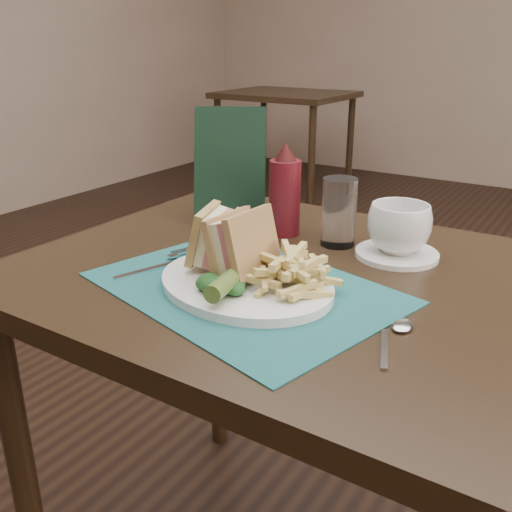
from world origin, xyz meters
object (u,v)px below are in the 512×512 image
(placemat, at_px, (244,288))
(coffee_cup, at_px, (399,228))
(table_bg_left, at_px, (285,144))
(check_presenter, at_px, (230,166))
(table_main, at_px, (281,441))
(drinking_glass, at_px, (339,212))
(ketchup_bottle, at_px, (285,189))
(saucer, at_px, (397,254))
(sandwich_half_b, at_px, (232,241))
(plate, at_px, (246,284))
(sandwich_half_a, at_px, (203,236))

(placemat, bearing_deg, coffee_cup, 59.78)
(table_bg_left, bearing_deg, check_presenter, -62.24)
(table_main, distance_m, drinking_glass, 0.47)
(table_main, relative_size, ketchup_bottle, 4.84)
(ketchup_bottle, bearing_deg, saucer, -0.68)
(sandwich_half_b, bearing_deg, drinking_glass, 79.11)
(sandwich_half_b, bearing_deg, plate, -16.31)
(table_main, xyz_separation_m, ketchup_bottle, (-0.09, 0.15, 0.47))
(placemat, xyz_separation_m, sandwich_half_b, (-0.03, 0.01, 0.07))
(coffee_cup, xyz_separation_m, check_presenter, (-0.38, 0.02, 0.07))
(saucer, bearing_deg, coffee_cup, 0.00)
(ketchup_bottle, bearing_deg, coffee_cup, -0.68)
(placemat, height_order, drinking_glass, drinking_glass)
(sandwich_half_a, bearing_deg, table_main, 26.92)
(sandwich_half_a, height_order, saucer, sandwich_half_a)
(table_main, height_order, drinking_glass, drinking_glass)
(saucer, height_order, ketchup_bottle, ketchup_bottle)
(placemat, height_order, ketchup_bottle, ketchup_bottle)
(table_bg_left, bearing_deg, sandwich_half_a, -62.35)
(table_bg_left, distance_m, drinking_glass, 3.30)
(table_main, relative_size, check_presenter, 3.65)
(coffee_cup, distance_m, check_presenter, 0.39)
(saucer, distance_m, ketchup_bottle, 0.25)
(plate, height_order, ketchup_bottle, ketchup_bottle)
(table_main, height_order, placemat, placemat)
(ketchup_bottle, bearing_deg, plate, -72.17)
(table_main, bearing_deg, check_presenter, 144.26)
(plate, bearing_deg, placemat, 168.34)
(plate, height_order, check_presenter, check_presenter)
(table_bg_left, height_order, saucer, saucer)
(sandwich_half_b, height_order, drinking_glass, drinking_glass)
(plate, distance_m, sandwich_half_b, 0.07)
(saucer, bearing_deg, placemat, -120.22)
(sandwich_half_a, height_order, check_presenter, check_presenter)
(placemat, distance_m, drinking_glass, 0.28)
(plate, height_order, sandwich_half_b, sandwich_half_b)
(table_bg_left, bearing_deg, sandwich_half_b, -61.47)
(sandwich_half_b, xyz_separation_m, coffee_cup, (0.18, 0.26, -0.02))
(table_main, height_order, table_bg_left, same)
(coffee_cup, bearing_deg, check_presenter, 177.44)
(saucer, relative_size, coffee_cup, 1.33)
(plate, xyz_separation_m, check_presenter, (-0.23, 0.29, 0.11))
(sandwich_half_a, xyz_separation_m, saucer, (0.25, 0.25, -0.06))
(sandwich_half_a, bearing_deg, drinking_glass, 44.42)
(table_main, bearing_deg, drinking_glass, 79.29)
(check_presenter, bearing_deg, sandwich_half_a, -93.90)
(plate, bearing_deg, coffee_cup, 72.66)
(placemat, height_order, sandwich_half_a, sandwich_half_a)
(drinking_glass, distance_m, check_presenter, 0.27)
(table_bg_left, relative_size, drinking_glass, 6.92)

